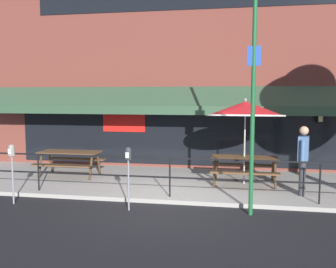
# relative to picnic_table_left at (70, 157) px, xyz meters

# --- Properties ---
(ground_plane) EXTENTS (120.00, 120.00, 0.00)m
(ground_plane) POSITION_rel_picnic_table_left_xyz_m (3.39, -2.05, -0.71)
(ground_plane) COLOR black
(patio_deck) EXTENTS (15.00, 4.00, 0.10)m
(patio_deck) POSITION_rel_picnic_table_left_xyz_m (3.39, -0.05, -0.66)
(patio_deck) COLOR #ADA89E
(patio_deck) RESTS_ON ground
(restaurant_building) EXTENTS (15.00, 1.60, 8.60)m
(restaurant_building) POSITION_rel_picnic_table_left_xyz_m (3.39, 2.18, 3.56)
(restaurant_building) COLOR brown
(restaurant_building) RESTS_ON ground
(patio_railing) EXTENTS (13.84, 0.04, 0.97)m
(patio_railing) POSITION_rel_picnic_table_left_xyz_m (3.39, -1.75, 0.09)
(patio_railing) COLOR black
(patio_railing) RESTS_ON patio_deck
(picnic_table_left) EXTENTS (1.80, 1.42, 0.76)m
(picnic_table_left) POSITION_rel_picnic_table_left_xyz_m (0.00, 0.00, 0.00)
(picnic_table_left) COLOR brown
(picnic_table_left) RESTS_ON patio_deck
(picnic_table_centre) EXTENTS (1.80, 1.42, 0.76)m
(picnic_table_centre) POSITION_rel_picnic_table_left_xyz_m (5.20, -0.14, 0.00)
(picnic_table_centre) COLOR brown
(picnic_table_centre) RESTS_ON patio_deck
(patio_umbrella_centre) EXTENTS (2.14, 2.14, 2.38)m
(patio_umbrella_centre) POSITION_rel_picnic_table_left_xyz_m (5.20, -0.05, 1.47)
(patio_umbrella_centre) COLOR #B7B2A8
(patio_umbrella_centre) RESTS_ON patio_deck
(pedestrian_walking) EXTENTS (0.32, 0.61, 1.71)m
(pedestrian_walking) POSITION_rel_picnic_table_left_xyz_m (6.59, -0.99, 0.35)
(pedestrian_walking) COLOR #333338
(pedestrian_walking) RESTS_ON patio_deck
(parking_meter_near) EXTENTS (0.15, 0.16, 1.42)m
(parking_meter_near) POSITION_rel_picnic_table_left_xyz_m (-0.21, -2.65, 0.44)
(parking_meter_near) COLOR gray
(parking_meter_near) RESTS_ON ground
(parking_meter_far) EXTENTS (0.15, 0.16, 1.42)m
(parking_meter_far) POSITION_rel_picnic_table_left_xyz_m (2.62, -2.66, 0.44)
(parking_meter_far) COLOR gray
(parking_meter_far) RESTS_ON ground
(street_sign_pole) EXTENTS (0.28, 0.09, 4.68)m
(street_sign_pole) POSITION_rel_picnic_table_left_xyz_m (5.29, -2.50, 1.69)
(street_sign_pole) COLOR #1E6033
(street_sign_pole) RESTS_ON ground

